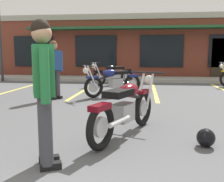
{
  "coord_description": "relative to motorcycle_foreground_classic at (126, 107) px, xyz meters",
  "views": [
    {
      "loc": [
        0.88,
        -1.27,
        1.3
      ],
      "look_at": [
        0.24,
        3.98,
        0.55
      ],
      "focal_mm": 42.04,
      "sensor_mm": 36.0,
      "label": 1
    }
  ],
  "objects": [
    {
      "name": "sidewalk_kerb",
      "position": [
        -0.6,
        8.85,
        -0.39
      ],
      "size": [
        22.0,
        1.8,
        0.14
      ],
      "primitive_type": "cube",
      "color": "#A8A59E",
      "rests_on": "ground_plane"
    },
    {
      "name": "ground_plane",
      "position": [
        -0.6,
        0.96,
        -0.46
      ],
      "size": [
        80.0,
        80.0,
        0.0
      ],
      "primitive_type": "plane",
      "color": "#515154"
    },
    {
      "name": "motorcycle_red_sportbike",
      "position": [
        -1.02,
        6.87,
        0.0
      ],
      "size": [
        1.7,
        1.6,
        0.98
      ],
      "color": "black",
      "rests_on": "ground_plane"
    },
    {
      "name": "helmet_on_pavement",
      "position": [
        1.16,
        -0.37,
        -0.33
      ],
      "size": [
        0.26,
        0.26,
        0.26
      ],
      "color": "black",
      "rests_on": "ground_plane"
    },
    {
      "name": "person_in_shorts_foreground",
      "position": [
        -0.83,
        -1.28,
        0.49
      ],
      "size": [
        0.39,
        0.59,
        1.68
      ],
      "color": "black",
      "rests_on": "ground_plane"
    },
    {
      "name": "brick_storefront_building",
      "position": [
        -0.6,
        12.92,
        1.26
      ],
      "size": [
        17.9,
        6.07,
        3.45
      ],
      "color": "brown",
      "rests_on": "ground_plane"
    },
    {
      "name": "painted_stall_lines",
      "position": [
        -0.6,
        5.25,
        -0.46
      ],
      "size": [
        7.66,
        4.8,
        0.01
      ],
      "color": "#DBCC4C",
      "rests_on": "ground_plane"
    },
    {
      "name": "motorcycle_green_cafe_racer",
      "position": [
        -0.67,
        3.96,
        0.0
      ],
      "size": [
        1.74,
        1.56,
        0.98
      ],
      "color": "black",
      "rests_on": "ground_plane"
    },
    {
      "name": "motorcycle_foreground_classic",
      "position": [
        0.0,
        0.0,
        0.0
      ],
      "size": [
        1.1,
        1.99,
        0.98
      ],
      "color": "black",
      "rests_on": "ground_plane"
    },
    {
      "name": "person_in_black_shirt",
      "position": [
        -2.29,
        3.22,
        0.49
      ],
      "size": [
        0.42,
        0.55,
        1.68
      ],
      "color": "black",
      "rests_on": "ground_plane"
    }
  ]
}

